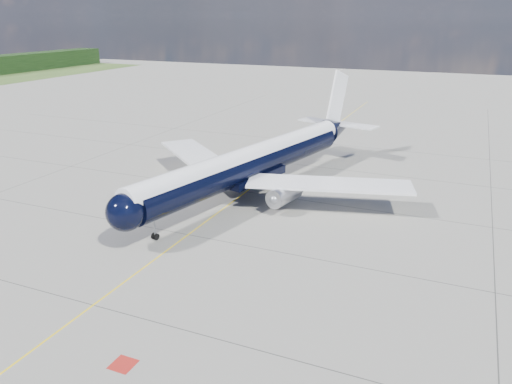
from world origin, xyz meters
TOP-DOWN VIEW (x-y plane):
  - ground at (0.00, 30.00)m, footprint 320.00×320.00m
  - taxiway_centerline at (0.00, 25.00)m, footprint 0.16×160.00m
  - red_marking at (6.80, -10.00)m, footprint 1.60×1.60m
  - main_airliner at (1.48, 25.12)m, footprint 39.53×48.83m

SIDE VIEW (x-z plane):
  - ground at x=0.00m, z-range 0.00..0.00m
  - taxiway_centerline at x=0.00m, z-range 0.00..0.01m
  - red_marking at x=6.80m, z-range 0.00..0.01m
  - main_airliner at x=1.48m, z-range -2.70..11.55m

